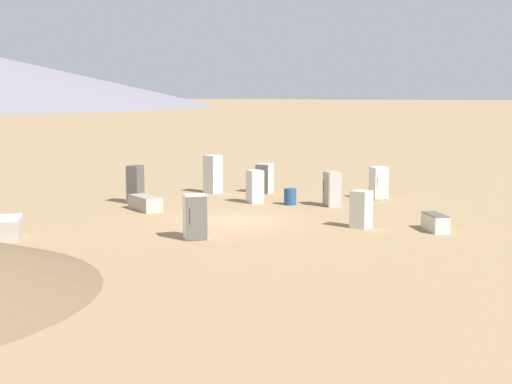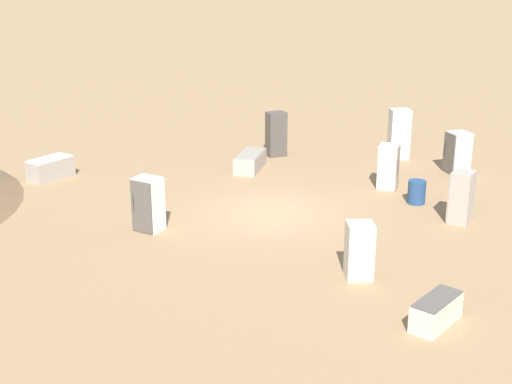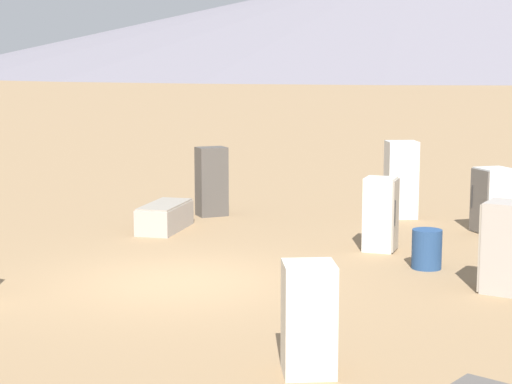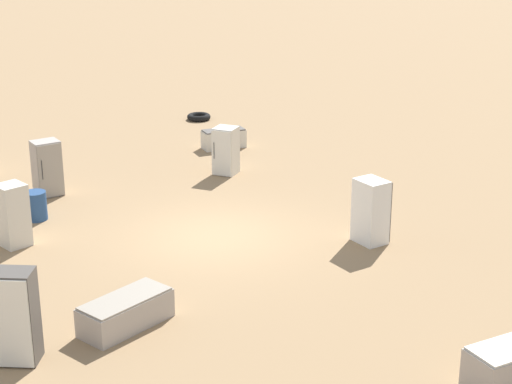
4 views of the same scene
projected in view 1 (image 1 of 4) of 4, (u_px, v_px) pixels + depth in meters
name	position (u px, v px, depth m)	size (l,w,h in m)	color
ground_plane	(236.00, 221.00, 28.50)	(1000.00, 1000.00, 0.00)	#937551
discarded_fridge_0	(264.00, 178.00, 36.44)	(0.80, 0.77, 1.50)	silver
discarded_fridge_1	(135.00, 184.00, 33.04)	(0.73, 0.61, 1.76)	#4C4742
discarded_fridge_2	(145.00, 203.00, 31.12)	(1.75, 1.98, 0.62)	#A89E93
discarded_fridge_3	(213.00, 174.00, 36.36)	(0.92, 0.88, 1.94)	silver
discarded_fridge_4	(435.00, 222.00, 26.46)	(1.52, 1.16, 0.63)	beige
discarded_fridge_5	(255.00, 187.00, 33.08)	(0.89, 0.89, 1.54)	beige
discarded_fridge_6	(379.00, 183.00, 34.28)	(1.02, 1.00, 1.56)	silver
discarded_fridge_7	(361.00, 209.00, 26.97)	(0.81, 0.83, 1.43)	beige
discarded_fridge_8	(195.00, 217.00, 24.87)	(0.95, 0.97, 1.58)	white
discarded_fridge_9	(10.00, 228.00, 25.08)	(1.76, 1.50, 0.75)	#A89E93
discarded_fridge_10	(332.00, 189.00, 32.13)	(0.94, 0.92, 1.56)	#A89E93
rusty_barrel	(290.00, 197.00, 32.59)	(0.57, 0.57, 0.75)	navy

